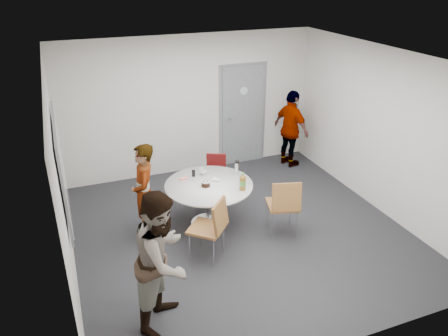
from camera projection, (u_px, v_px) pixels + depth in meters
name	position (u px, v px, depth m)	size (l,w,h in m)	color
floor	(240.00, 231.00, 6.92)	(5.00, 5.00, 0.00)	#232327
ceiling	(243.00, 59.00, 5.77)	(5.00, 5.00, 0.00)	silver
wall_back	(190.00, 106.00, 8.45)	(5.00, 5.00, 0.00)	silver
wall_left	(60.00, 181.00, 5.52)	(5.00, 5.00, 0.00)	silver
wall_right	(381.00, 131.00, 7.16)	(5.00, 5.00, 0.00)	silver
wall_front	(343.00, 247.00, 4.24)	(5.00, 5.00, 0.00)	silver
door	(242.00, 115.00, 8.94)	(1.02, 0.17, 2.12)	slate
whiteboard	(62.00, 167.00, 5.66)	(0.04, 1.90, 1.25)	gray
table	(210.00, 190.00, 6.86)	(1.38, 1.38, 1.01)	silver
chair_near_left	(213.00, 224.00, 6.05)	(0.65, 0.65, 0.94)	brown
chair_near_right	(284.00, 202.00, 6.56)	(0.57, 0.60, 0.96)	brown
chair_far	(216.00, 171.00, 7.83)	(0.50, 0.52, 0.78)	maroon
person_main	(144.00, 193.00, 6.44)	(0.56, 0.37, 1.54)	#A5C6EA
person_left	(163.00, 259.00, 4.88)	(0.83, 0.64, 1.70)	white
person_right	(291.00, 129.00, 8.86)	(0.93, 0.39, 1.59)	black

